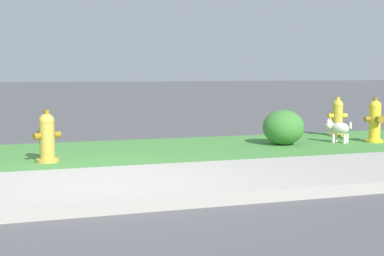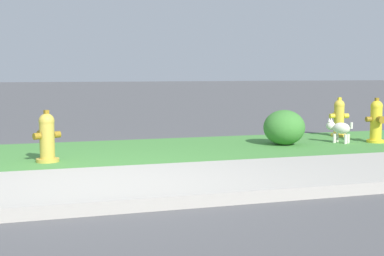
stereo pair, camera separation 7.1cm
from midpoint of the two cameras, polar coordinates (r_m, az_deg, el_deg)
name	(u,v)px [view 1 (the left image)]	position (r m, az deg, el deg)	size (l,w,h in m)	color
ground_plane	(101,185)	(5.84, -10.03, -6.05)	(120.00, 120.00, 0.00)	#515154
sidewalk_pavement	(101,185)	(5.84, -10.04, -6.01)	(18.00, 2.14, 0.01)	#ADA89E
grass_verge	(79,153)	(8.17, -12.22, -2.62)	(18.00, 2.62, 0.01)	#47893D
street_curb	(119,206)	(4.71, -8.20, -8.19)	(18.00, 0.16, 0.12)	#ADA89E
fire_hydrant_by_grass_verge	(337,118)	(10.40, 15.06, 1.08)	(0.37, 0.34, 0.74)	gold
fire_hydrant_at_driveway	(47,138)	(7.41, -15.49, -0.99)	(0.38, 0.36, 0.70)	gold
fire_hydrant_across_street	(375,121)	(9.67, 18.74, 0.72)	(0.38, 0.35, 0.77)	yellow
small_white_dog	(338,128)	(9.44, 15.09, -0.04)	(0.35, 0.42, 0.42)	silver
shrub_bush_mid_verge	(283,127)	(8.99, 9.50, 0.07)	(0.69, 0.69, 0.58)	#3D7F33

